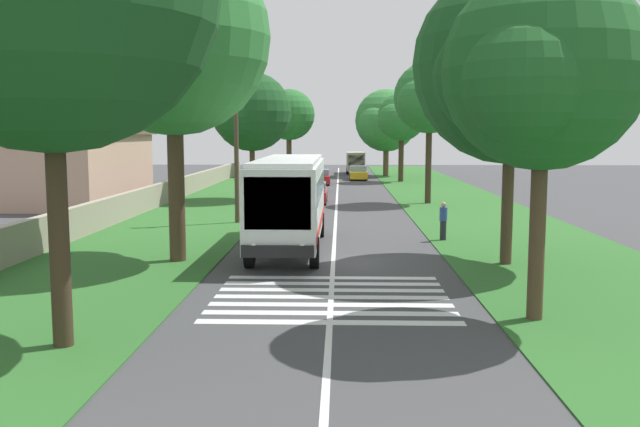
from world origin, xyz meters
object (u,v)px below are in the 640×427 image
at_px(roadside_tree_left_4, 251,114).
at_px(roadside_tree_right_0, 507,70).
at_px(utility_pole, 236,142).
at_px(roadside_tree_left_1, 288,116).
at_px(roadside_tree_right_3, 428,100).
at_px(roadside_tree_right_4, 538,75).
at_px(roadside_tree_right_2, 385,122).
at_px(roadside_tree_left_0, 165,42).
at_px(trailing_car_0, 314,193).
at_px(pedestrian, 443,220).
at_px(roadside_building, 75,159).
at_px(roadside_tree_right_1, 400,119).
at_px(trailing_car_1, 313,184).
at_px(trailing_car_3, 358,173).
at_px(trailing_minibus_0, 355,160).
at_px(coach_bus, 290,197).
at_px(roadside_tree_left_2, 287,117).
at_px(trailing_car_2, 320,177).

relative_size(roadside_tree_left_4, roadside_tree_right_0, 0.85).
bearing_deg(utility_pole, roadside_tree_left_1, 0.60).
distance_m(roadside_tree_right_3, roadside_tree_right_4, 29.28).
bearing_deg(roadside_tree_right_2, roadside_tree_left_0, 167.94).
relative_size(trailing_car_0, pedestrian, 2.54).
relative_size(trailing_car_0, roadside_tree_left_4, 0.48).
xyz_separation_m(roadside_tree_right_3, roadside_building, (0.34, 24.03, -3.99)).
xyz_separation_m(roadside_tree_right_2, roadside_building, (-30.00, 23.11, -3.01)).
bearing_deg(roadside_tree_left_0, roadside_tree_right_4, -124.38).
relative_size(roadside_tree_right_0, roadside_tree_right_1, 1.23).
bearing_deg(trailing_car_1, trailing_car_3, -15.42).
relative_size(roadside_tree_right_1, pedestrian, 5.09).
bearing_deg(roadside_tree_right_0, roadside_building, 47.65).
height_order(roadside_tree_right_4, roadside_building, roadside_tree_right_4).
bearing_deg(trailing_car_1, trailing_minibus_0, -8.85).
distance_m(roadside_tree_left_4, roadside_tree_right_1, 22.71).
bearing_deg(coach_bus, roadside_tree_left_4, 11.68).
xyz_separation_m(roadside_tree_left_0, roadside_tree_right_2, (52.01, -11.12, -1.97)).
height_order(roadside_tree_right_1, roadside_tree_right_3, roadside_tree_right_3).
bearing_deg(pedestrian, roadside_tree_right_2, -0.38).
distance_m(trailing_car_3, roadside_tree_left_0, 47.13).
distance_m(roadside_tree_right_0, roadside_tree_right_3, 21.65).
bearing_deg(roadside_building, roadside_tree_right_2, -37.61).
height_order(roadside_tree_left_1, roadside_tree_right_1, roadside_tree_left_1).
bearing_deg(roadside_tree_left_4, roadside_tree_left_2, 0.61).
relative_size(roadside_tree_left_1, roadside_tree_left_4, 1.07).
bearing_deg(roadside_tree_left_0, roadside_tree_right_0, -89.92).
bearing_deg(trailing_car_3, pedestrian, -176.15).
xyz_separation_m(roadside_tree_left_2, roadside_tree_right_1, (-19.03, -12.46, -0.58)).
bearing_deg(roadside_tree_right_4, trailing_car_2, 8.19).
height_order(coach_bus, trailing_minibus_0, coach_bus).
xyz_separation_m(trailing_car_3, roadside_tree_right_1, (-3.07, -3.93, 5.48)).
distance_m(coach_bus, roadside_tree_right_1, 40.73).
bearing_deg(utility_pole, trailing_car_3, -11.85).
relative_size(trailing_car_0, roadside_tree_right_3, 0.45).
distance_m(trailing_car_0, trailing_minibus_0, 35.23).
xyz_separation_m(trailing_minibus_0, roadside_building, (-34.89, 20.02, 1.43)).
height_order(trailing_car_0, trailing_car_2, same).
bearing_deg(roadside_tree_right_3, trailing_car_1, 40.71).
xyz_separation_m(trailing_car_2, trailing_car_3, (6.85, -3.70, 0.00)).
bearing_deg(roadside_tree_left_1, trailing_minibus_0, -59.25).
bearing_deg(roadside_tree_right_2, roadside_tree_right_1, -174.43).
relative_size(trailing_car_3, roadside_tree_right_2, 0.45).
bearing_deg(roadside_tree_right_0, utility_pole, 45.43).
height_order(trailing_minibus_0, roadside_tree_right_4, roadside_tree_right_4).
relative_size(roadside_tree_right_2, roadside_building, 0.66).
distance_m(trailing_car_1, roadside_tree_right_3, 13.84).
relative_size(trailing_car_3, roadside_tree_right_1, 0.50).
bearing_deg(trailing_car_3, roadside_tree_left_1, 49.91).
bearing_deg(roadside_tree_right_0, roadside_tree_left_2, 11.50).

